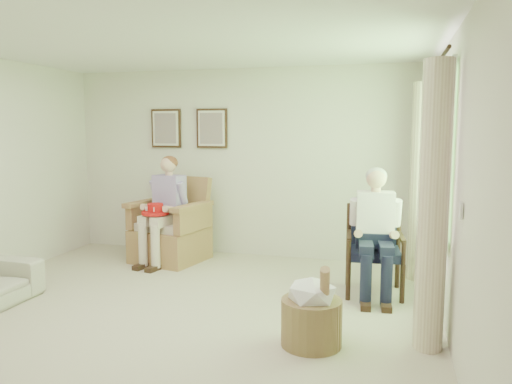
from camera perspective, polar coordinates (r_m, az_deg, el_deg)
floor at (r=4.74m, az=-11.35°, el=-14.85°), size 5.50×5.50×0.00m
back_wall at (r=6.97m, az=-1.46°, el=3.34°), size 5.00×0.04×2.60m
right_wall at (r=3.97m, az=22.34°, el=-0.10°), size 0.04×5.50×2.60m
ceiling at (r=4.48m, az=-12.21°, el=17.76°), size 5.00×5.50×0.02m
window at (r=5.14m, az=20.48°, el=4.71°), size 0.13×2.50×1.63m
curtain_left at (r=4.19m, az=19.58°, el=-1.69°), size 0.34×0.34×2.30m
curtain_right at (r=6.13m, az=18.25°, el=1.05°), size 0.34×0.34×2.30m
framed_print_left at (r=7.34m, az=-10.26°, el=7.17°), size 0.45×0.05×0.55m
framed_print_right at (r=7.07m, az=-5.08°, el=7.26°), size 0.45×0.05×0.55m
wicker_armchair at (r=6.87m, az=-9.65°, el=-4.77°), size 0.88×0.87×1.12m
wood_armchair at (r=5.60m, az=13.42°, el=-6.07°), size 0.60×0.56×0.92m
person_wicker at (r=6.66m, az=-10.27°, el=-1.10°), size 0.40×0.63×1.39m
person_dark at (r=5.39m, az=13.45°, el=-3.57°), size 0.40×0.62×1.34m
red_hat at (r=6.52m, az=-11.43°, el=-2.08°), size 0.35×0.35×0.14m
hatbox at (r=4.22m, az=6.40°, el=-13.42°), size 0.61×0.61×0.73m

